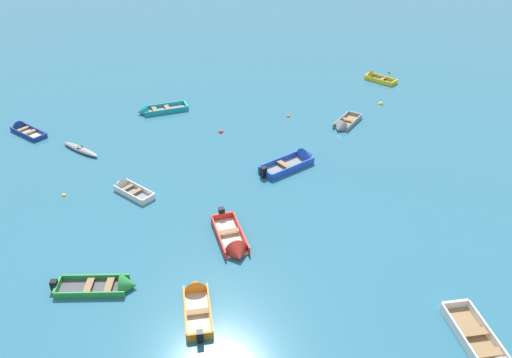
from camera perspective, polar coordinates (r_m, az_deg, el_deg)
rowboat_yellow_near_left at (r=50.66m, az=13.19°, el=11.20°), size 2.92×3.31×1.09m
rowboat_white_cluster_inner at (r=23.53m, az=25.06°, el=-18.00°), size 1.42×4.33×1.24m
rowboat_grey_midfield_left at (r=39.94m, az=9.87°, el=6.02°), size 3.12×3.40×1.09m
rowboat_deep_blue_far_left at (r=42.92m, az=-25.17°, el=5.21°), size 3.35×3.38×1.03m
rowboat_red_near_camera at (r=26.74m, az=-2.56°, el=-7.46°), size 1.85×4.25×1.22m
rowboat_turquoise_outer_right at (r=42.83m, az=-11.80°, el=7.63°), size 4.35×2.23×1.28m
rowboat_blue_back_row_left at (r=34.41m, az=4.77°, el=2.13°), size 4.40×3.33×1.35m
rowboat_green_distant_center at (r=25.38m, az=-16.02°, el=-11.64°), size 4.10×1.65×1.14m
rowboat_white_far_back at (r=32.40m, az=-14.55°, el=-0.99°), size 2.84×2.95×0.95m
kayak_grey_foreground_center at (r=37.99m, az=-19.37°, el=3.23°), size 3.05×2.98×0.35m
rowboat_orange_cluster_outer at (r=24.01m, az=-6.80°, el=-13.32°), size 1.24×3.70×1.06m
mooring_buoy_near_foreground at (r=44.96m, az=14.01°, el=8.25°), size 0.45×0.45×0.45m
mooring_buoy_between_boats_right at (r=52.76m, az=14.93°, el=11.57°), size 0.30×0.30×0.30m
mooring_buoy_trailing at (r=38.74m, az=-4.02°, el=5.31°), size 0.39×0.39×0.39m
mooring_buoy_central at (r=33.13m, az=-21.02°, el=-1.79°), size 0.28×0.28×0.28m
mooring_buoy_midfield at (r=41.37m, az=3.71°, el=7.09°), size 0.30×0.30×0.30m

